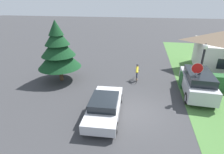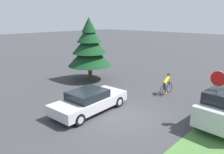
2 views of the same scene
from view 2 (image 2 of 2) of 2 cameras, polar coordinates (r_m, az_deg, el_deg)
name	(u,v)px [view 2 (image 2 of 2)]	position (r m, az deg, el deg)	size (l,w,h in m)	color
ground_plane	(121,118)	(11.96, 2.40, -10.54)	(140.00, 140.00, 0.00)	#38383A
sedan_left_lane	(89,101)	(12.50, -5.94, -6.21)	(2.14, 4.71, 1.28)	#BCBCC1
cyclist	(166,85)	(15.66, 13.99, -1.95)	(0.44, 1.70, 1.48)	black
stop_sign	(217,88)	(11.40, 25.74, -2.49)	(0.76, 0.08, 2.83)	gray
conifer_tall_near	(89,47)	(18.54, -5.90, 7.72)	(3.69, 3.69, 5.28)	#4C3823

